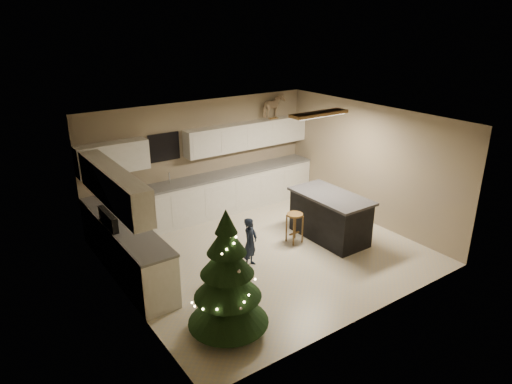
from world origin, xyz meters
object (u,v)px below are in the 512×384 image
Objects in this scene: bar_stool at (295,221)px; rocking_horse at (273,107)px; christmas_tree at (228,284)px; toddler at (250,242)px; island at (330,216)px.

rocking_horse is at bearing 63.16° from bar_stool.
rocking_horse is at bearing 46.42° from christmas_tree.
toddler is (-1.26, -0.27, 0.00)m from bar_stool.
rocking_horse is (1.16, 2.28, 1.82)m from bar_stool.
island is at bearing -28.54° from toddler.
island is 1.80× the size of toddler.
rocking_horse is (0.45, 2.54, 1.81)m from island.
bar_stool is 0.90× the size of rocking_horse.
island is 1.97m from toddler.
christmas_tree is (-2.58, -1.64, 0.32)m from bar_stool.
island is 2.45× the size of rocking_horse.
toddler is at bearing 46.10° from christmas_tree.
christmas_tree is at bearing -147.53° from bar_stool.
bar_stool is 1.29m from toddler.
island is 0.88× the size of christmas_tree.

